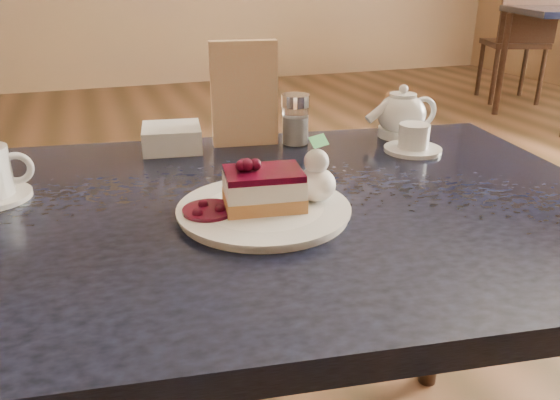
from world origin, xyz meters
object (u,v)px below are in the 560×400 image
object	(u,v)px
cheesecake_slice	(264,189)
tea_set	(403,121)
main_table	(259,245)
dessert_plate	(264,210)

from	to	relation	value
cheesecake_slice	tea_set	world-z (taller)	tea_set
main_table	dessert_plate	world-z (taller)	dessert_plate
main_table	cheesecake_slice	bearing A→B (deg)	-90.00
cheesecake_slice	tea_set	distance (m)	0.48
dessert_plate	cheesecake_slice	size ratio (longest dim) A/B	2.00
dessert_plate	cheesecake_slice	bearing A→B (deg)	0.00
cheesecake_slice	tea_set	size ratio (longest dim) A/B	0.59
dessert_plate	tea_set	size ratio (longest dim) A/B	1.17
dessert_plate	tea_set	world-z (taller)	tea_set
main_table	tea_set	xyz separation A→B (m)	(0.39, 0.22, 0.11)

